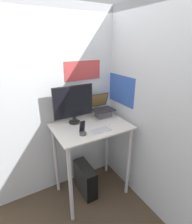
{
  "coord_description": "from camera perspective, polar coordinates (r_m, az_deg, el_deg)",
  "views": [
    {
      "loc": [
        -0.97,
        -1.48,
        2.14
      ],
      "look_at": [
        0.07,
        0.34,
        1.3
      ],
      "focal_mm": 28.0,
      "sensor_mm": 36.0,
      "label": 1
    }
  ],
  "objects": [
    {
      "name": "ground_plane",
      "position": [
        2.77,
        2.49,
        -28.57
      ],
      "size": [
        12.0,
        12.0,
        0.0
      ],
      "primitive_type": "plane",
      "color": "#473828"
    },
    {
      "name": "mouse",
      "position": [
        2.28,
        5.18,
        -4.45
      ],
      "size": [
        0.03,
        0.06,
        0.03
      ],
      "color": "white",
      "rests_on": "desk"
    },
    {
      "name": "desk",
      "position": [
        2.42,
        -1.46,
        -9.94
      ],
      "size": [
        0.99,
        0.67,
        1.12
      ],
      "color": "beige",
      "rests_on": "ground_plane"
    },
    {
      "name": "cell_phone",
      "position": [
        2.07,
        -4.36,
        -6.25
      ],
      "size": [
        0.08,
        0.08,
        0.18
      ],
      "color": "#4C4C51",
      "rests_on": "desk"
    },
    {
      "name": "keyboard",
      "position": [
        2.16,
        1.35,
        -5.99
      ],
      "size": [
        0.26,
        0.13,
        0.02
      ],
      "color": "silver",
      "rests_on": "desk"
    },
    {
      "name": "wall_side_right",
      "position": [
        2.3,
        15.32,
        -0.3
      ],
      "size": [
        0.06,
        6.0,
        2.6
      ],
      "color": "silver",
      "rests_on": "ground_plane"
    },
    {
      "name": "computer_tower",
      "position": [
        2.8,
        -3.54,
        -21.03
      ],
      "size": [
        0.18,
        0.47,
        0.46
      ],
      "color": "black",
      "rests_on": "ground_plane"
    },
    {
      "name": "wall_back",
      "position": [
        2.57,
        -6.01,
        2.79
      ],
      "size": [
        6.0,
        0.06,
        2.6
      ],
      "color": "silver",
      "rests_on": "ground_plane"
    },
    {
      "name": "monitor",
      "position": [
        2.3,
        -7.33,
        2.52
      ],
      "size": [
        0.55,
        0.15,
        0.51
      ],
      "color": "black",
      "rests_on": "desk"
    },
    {
      "name": "laptop",
      "position": [
        2.55,
        2.18,
        0.48
      ],
      "size": [
        0.3,
        0.28,
        0.32
      ],
      "color": "#4C4C51",
      "rests_on": "desk"
    }
  ]
}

